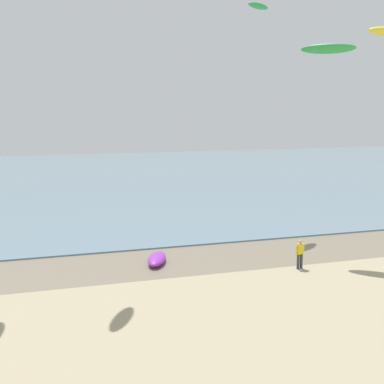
{
  "coord_description": "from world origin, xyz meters",
  "views": [
    {
      "loc": [
        -3.5,
        -6.65,
        9.2
      ],
      "look_at": [
        2.12,
        11.53,
        6.08
      ],
      "focal_mm": 48.99,
      "sensor_mm": 36.0,
      "label": 1
    }
  ],
  "objects": [
    {
      "name": "wet_sand_strip",
      "position": [
        0.0,
        22.65,
        0.0
      ],
      "size": [
        120.0,
        5.92,
        0.01
      ],
      "primitive_type": "cube",
      "color": "#7A6D59",
      "rests_on": "ground"
    },
    {
      "name": "sea",
      "position": [
        0.0,
        60.61,
        0.05
      ],
      "size": [
        160.0,
        70.0,
        0.1
      ],
      "primitive_type": "cube",
      "color": "slate",
      "rests_on": "ground"
    },
    {
      "name": "person_mid_beach",
      "position": [
        10.92,
        19.12,
        0.92
      ],
      "size": [
        0.57,
        0.27,
        1.71
      ],
      "color": "#383842",
      "rests_on": "ground"
    },
    {
      "name": "grounded_kite",
      "position": [
        3.35,
        22.57,
        0.28
      ],
      "size": [
        1.94,
        2.97,
        0.56
      ],
      "primitive_type": "ellipsoid",
      "rotation": [
        0.0,
        0.0,
        1.21
      ],
      "color": "purple",
      "rests_on": "ground"
    },
    {
      "name": "kite_aloft_1",
      "position": [
        12.65,
        29.47,
        16.32
      ],
      "size": [
        2.5,
        2.16,
        0.41
      ],
      "primitive_type": "ellipsoid",
      "rotation": [
        0.01,
        0.0,
        0.64
      ],
      "color": "green"
    },
    {
      "name": "kite_aloft_5",
      "position": [
        13.83,
        21.79,
        12.61
      ],
      "size": [
        3.22,
        3.03,
        0.8
      ],
      "primitive_type": "ellipsoid",
      "rotation": [
        -0.29,
        0.0,
        5.56
      ],
      "color": "green"
    }
  ]
}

